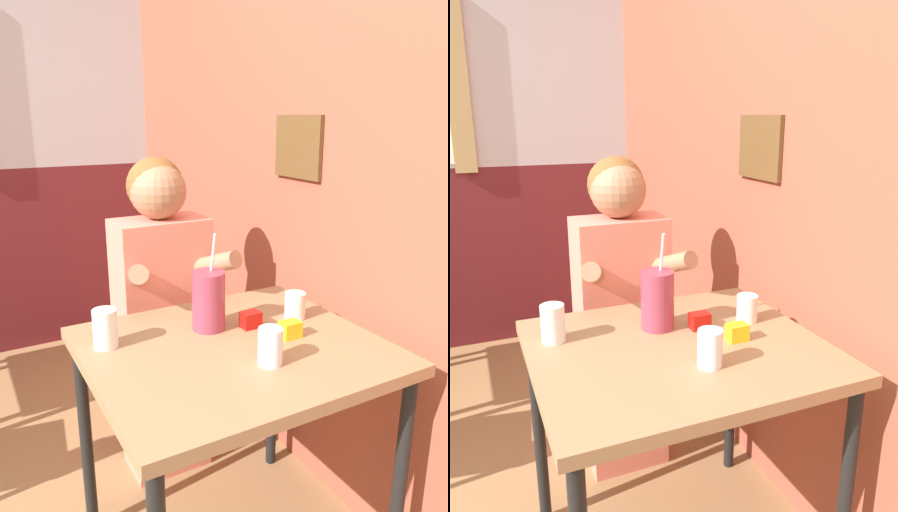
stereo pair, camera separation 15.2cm
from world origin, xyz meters
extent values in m
cube|color=#9E4C38|center=(1.23, 1.17, 1.35)|extent=(0.06, 4.35, 2.70)
cube|color=brown|center=(1.19, 0.75, 1.28)|extent=(0.02, 0.26, 0.22)
cube|color=#93704C|center=(0.72, 0.40, 0.74)|extent=(0.82, 0.73, 0.04)
cylinder|color=black|center=(1.09, 0.08, 0.36)|extent=(0.04, 0.04, 0.72)
cylinder|color=black|center=(0.35, 0.73, 0.36)|extent=(0.04, 0.04, 0.72)
cylinder|color=black|center=(1.09, 0.73, 0.36)|extent=(0.04, 0.04, 0.72)
cube|color=#EA7F6B|center=(0.71, 0.94, 0.24)|extent=(0.31, 0.20, 0.47)
cube|color=#EA7F6B|center=(0.71, 0.94, 0.75)|extent=(0.34, 0.20, 0.56)
sphere|color=brown|center=(0.71, 0.96, 1.15)|extent=(0.21, 0.21, 0.21)
sphere|color=#9E7051|center=(0.71, 0.94, 1.13)|extent=(0.20, 0.20, 0.20)
cylinder|color=#9E7051|center=(0.58, 0.80, 0.87)|extent=(0.14, 0.27, 0.15)
cylinder|color=#9E7051|center=(0.85, 0.80, 0.87)|extent=(0.14, 0.27, 0.15)
cylinder|color=#99384C|center=(0.71, 0.54, 0.85)|extent=(0.10, 0.10, 0.18)
cylinder|color=white|center=(0.72, 0.54, 0.99)|extent=(0.01, 0.04, 0.14)
cylinder|color=silver|center=(0.75, 0.26, 0.81)|extent=(0.07, 0.07, 0.10)
cylinder|color=silver|center=(0.40, 0.57, 0.81)|extent=(0.07, 0.07, 0.11)
cylinder|color=silver|center=(0.99, 0.48, 0.80)|extent=(0.07, 0.07, 0.09)
cube|color=#B7140F|center=(0.83, 0.48, 0.78)|extent=(0.06, 0.04, 0.05)
cube|color=yellow|center=(0.89, 0.37, 0.78)|extent=(0.06, 0.04, 0.05)
camera|label=1|loc=(0.06, -0.73, 1.39)|focal=35.00mm
camera|label=2|loc=(0.20, -0.79, 1.39)|focal=35.00mm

